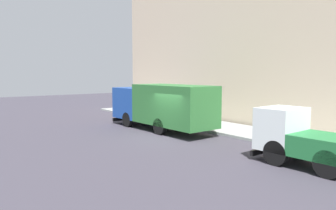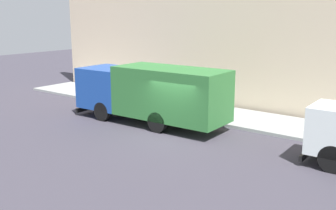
% 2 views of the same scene
% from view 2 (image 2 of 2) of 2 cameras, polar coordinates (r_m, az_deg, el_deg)
% --- Properties ---
extents(ground, '(80.00, 80.00, 0.00)m').
position_cam_2_polar(ground, '(18.54, 0.36, -4.56)').
color(ground, '#3B3842').
extents(sidewalk, '(3.51, 30.00, 0.16)m').
position_cam_2_polar(sidewalk, '(22.35, 7.76, -1.43)').
color(sidewalk, '#969A97').
rests_on(sidewalk, ground).
extents(building_facade, '(0.50, 30.00, 11.75)m').
position_cam_2_polar(building_facade, '(23.66, 11.00, 13.42)').
color(building_facade, beige).
rests_on(building_facade, ground).
extents(large_utility_truck, '(2.67, 8.55, 2.96)m').
position_cam_2_polar(large_utility_truck, '(20.46, -2.48, 1.88)').
color(large_utility_truck, '#1B459F').
rests_on(large_utility_truck, ground).
extents(pedestrian_walking, '(0.39, 0.39, 1.71)m').
position_cam_2_polar(pedestrian_walking, '(22.48, 1.11, 1.37)').
color(pedestrian_walking, black).
rests_on(pedestrian_walking, sidewalk).
extents(pedestrian_standing, '(0.44, 0.44, 1.75)m').
position_cam_2_polar(pedestrian_standing, '(24.94, -2.39, 2.56)').
color(pedestrian_standing, '#484149').
rests_on(pedestrian_standing, sidewalk).
extents(pedestrian_third, '(0.38, 0.38, 1.71)m').
position_cam_2_polar(pedestrian_third, '(23.54, -1.30, 1.87)').
color(pedestrian_third, black).
rests_on(pedestrian_third, sidewalk).
extents(street_sign_post, '(0.44, 0.08, 2.59)m').
position_cam_2_polar(street_sign_post, '(22.57, -0.98, 3.00)').
color(street_sign_post, '#4C5156').
rests_on(street_sign_post, sidewalk).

